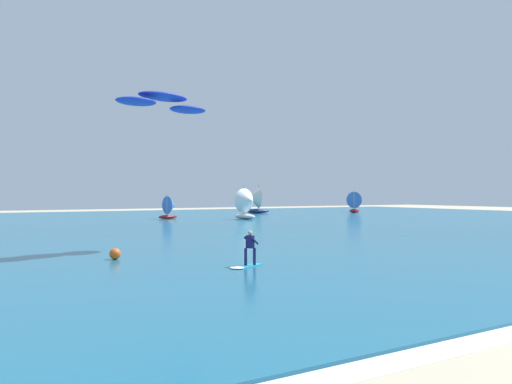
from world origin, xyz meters
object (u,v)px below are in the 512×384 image
object	(u,v)px
sailboat_far_right	(170,207)
marker_buoy	(115,254)
sailboat_center_horizon	(356,202)
kitesurfer	(247,254)
sailboat_far_left	(254,200)
sailboat_anchored_offshore	(247,203)
kite	(163,102)

from	to	relation	value
sailboat_far_right	marker_buoy	xyz separation A→B (m)	(-15.94, -37.57, -1.32)
sailboat_center_horizon	sailboat_far_right	size ratio (longest dim) A/B	1.23
kitesurfer	sailboat_far_left	distance (m)	61.11
kitesurfer	marker_buoy	world-z (taller)	kitesurfer
sailboat_anchored_offshore	kitesurfer	bearing A→B (deg)	-118.32
sailboat_center_horizon	sailboat_anchored_offshore	distance (m)	31.25
sailboat_center_horizon	sailboat_anchored_offshore	size ratio (longest dim) A/B	0.92
marker_buoy	sailboat_anchored_offshore	bearing A→B (deg)	51.65
kitesurfer	kite	size ratio (longest dim) A/B	0.31
sailboat_far_right	sailboat_center_horizon	bearing A→B (deg)	7.26
sailboat_center_horizon	marker_buoy	distance (m)	68.35
kitesurfer	sailboat_far_right	size ratio (longest dim) A/B	0.57
kitesurfer	marker_buoy	xyz separation A→B (m)	(-4.85, 5.51, -0.31)
kitesurfer	sailboat_far_right	bearing A→B (deg)	75.57
sailboat_far_left	kitesurfer	bearing A→B (deg)	-119.45
marker_buoy	sailboat_far_right	bearing A→B (deg)	67.01
sailboat_far_left	sailboat_far_right	world-z (taller)	sailboat_far_left
sailboat_anchored_offshore	sailboat_far_right	size ratio (longest dim) A/B	1.34
kite	sailboat_center_horizon	bearing A→B (deg)	38.30
kite	sailboat_far_left	size ratio (longest dim) A/B	1.27
kitesurfer	sailboat_far_left	xyz separation A→B (m)	(30.03, 53.19, 1.74)
sailboat_center_horizon	sailboat_anchored_offshore	xyz separation A→B (m)	(-29.09, -11.39, 0.17)
sailboat_anchored_offshore	sailboat_far_right	world-z (taller)	sailboat_anchored_offshore
sailboat_anchored_offshore	marker_buoy	xyz separation A→B (m)	(-24.51, -30.98, -1.87)
sailboat_anchored_offshore	marker_buoy	bearing A→B (deg)	-128.35
sailboat_center_horizon	sailboat_far_left	size ratio (longest dim) A/B	0.85
sailboat_far_left	sailboat_far_right	bearing A→B (deg)	-151.89
kitesurfer	sailboat_center_horizon	size ratio (longest dim) A/B	0.47
sailboat_anchored_offshore	sailboat_far_left	bearing A→B (deg)	58.18
sailboat_far_right	marker_buoy	bearing A→B (deg)	-112.99
sailboat_far_left	sailboat_anchored_offshore	bearing A→B (deg)	-121.82
kitesurfer	sailboat_center_horizon	world-z (taller)	sailboat_center_horizon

